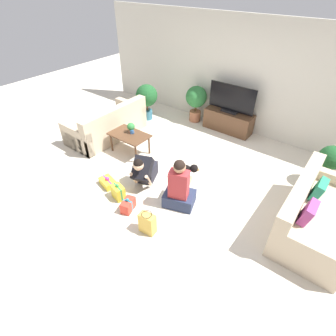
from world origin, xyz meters
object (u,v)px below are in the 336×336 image
at_px(gift_box_a, 108,182).
at_px(gift_box_b, 118,192).
at_px(mug, 132,132).
at_px(tabletop_plant, 131,127).
at_px(potted_plant_back_left, 196,99).
at_px(dog, 187,169).
at_px(person_kneeling, 144,170).
at_px(potted_plant_corner_left, 147,97).
at_px(tv, 231,100).
at_px(potted_plant_corner_right, 329,162).
at_px(coffee_table, 129,137).
at_px(gift_box_c, 128,205).
at_px(sofa_right, 316,216).
at_px(person_sitting, 179,189).
at_px(gift_bag_a, 147,223).
at_px(tv_console, 228,121).
at_px(sofa_left, 108,126).

xyz_separation_m(gift_box_a, gift_box_b, (0.41, -0.12, 0.06)).
distance_m(mug, tabletop_plant, 0.10).
bearing_deg(potted_plant_back_left, mug, -97.43).
xyz_separation_m(potted_plant_back_left, mug, (-0.28, -2.12, -0.10)).
bearing_deg(mug, dog, -3.69).
relative_size(potted_plant_back_left, person_kneeling, 1.21).
bearing_deg(potted_plant_corner_left, potted_plant_back_left, 32.59).
relative_size(tv, potted_plant_corner_right, 1.41).
bearing_deg(coffee_table, mug, 67.66).
bearing_deg(gift_box_c, sofa_right, 29.61).
bearing_deg(gift_box_b, sofa_right, 24.89).
relative_size(person_kneeling, person_sitting, 0.81).
distance_m(gift_box_b, gift_bag_a, 0.96).
height_order(tv_console, mug, mug).
distance_m(tv_console, mug, 2.51).
xyz_separation_m(sofa_right, potted_plant_corner_left, (-4.59, 1.34, 0.34)).
distance_m(tv_console, potted_plant_corner_left, 2.21).
bearing_deg(sofa_left, coffee_table, 78.20).
bearing_deg(potted_plant_corner_right, sofa_right, -83.78).
bearing_deg(gift_box_c, gift_bag_a, -14.72).
bearing_deg(coffee_table, person_kneeling, -32.24).
bearing_deg(tabletop_plant, gift_box_b, -55.65).
xyz_separation_m(person_sitting, gift_box_c, (-0.61, -0.63, -0.25)).
xyz_separation_m(coffee_table, person_kneeling, (0.98, -0.62, -0.08)).
relative_size(person_kneeling, tabletop_plant, 3.51).
height_order(person_sitting, gift_bag_a, person_sitting).
height_order(potted_plant_corner_left, gift_bag_a, potted_plant_corner_left).
xyz_separation_m(sofa_left, gift_box_c, (2.15, -1.51, -0.18)).
xyz_separation_m(tv, person_kneeling, (-0.28, -2.85, -0.49)).
bearing_deg(potted_plant_corner_left, mug, -60.21).
bearing_deg(tv_console, gift_bag_a, -81.80).
xyz_separation_m(sofa_left, coffee_table, (0.93, -0.19, 0.12)).
bearing_deg(potted_plant_corner_right, dog, -144.98).
height_order(person_kneeling, gift_bag_a, person_kneeling).
bearing_deg(gift_bag_a, sofa_left, 148.54).
xyz_separation_m(potted_plant_corner_right, mug, (-3.64, -1.38, -0.01)).
height_order(gift_box_c, gift_bag_a, gift_bag_a).
bearing_deg(dog, potted_plant_back_left, 6.96).
relative_size(mug, tabletop_plant, 0.54).
distance_m(gift_box_b, gift_box_c, 0.37).
height_order(gift_box_b, gift_box_c, gift_box_b).
bearing_deg(tv, potted_plant_corner_right, -18.18).
height_order(tv, gift_bag_a, tv).
distance_m(tv_console, person_kneeling, 2.87).
bearing_deg(gift_box_c, mug, 130.74).
relative_size(potted_plant_corner_left, potted_plant_corner_right, 1.15).
bearing_deg(tv, gift_box_b, -96.40).
relative_size(gift_box_b, gift_bag_a, 0.81).
height_order(sofa_left, tabletop_plant, sofa_left).
bearing_deg(potted_plant_back_left, coffee_table, -97.88).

